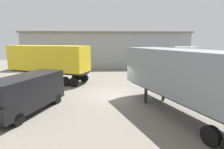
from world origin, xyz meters
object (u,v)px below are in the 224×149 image
Objects in this scene: container_trailer_teal at (183,75)px; delivery_van_black at (26,93)px; tractor_unit_white at (183,65)px; container_trailer_blue at (48,59)px.

container_trailer_teal is 1.76× the size of delivery_van_black.
container_trailer_blue reaches higher than tractor_unit_white.
tractor_unit_white is 15.09m from container_trailer_blue.
container_trailer_teal is (-4.30, -9.01, 0.73)m from tractor_unit_white.
tractor_unit_white is 16.10m from delivery_van_black.
tractor_unit_white is at bearing -44.07° from container_trailer_teal.
container_trailer_blue is at bearing 29.19° from container_trailer_teal.
container_trailer_blue is 0.95× the size of container_trailer_teal.
container_trailer_teal is at bearing 104.16° from delivery_van_black.
delivery_van_black is (1.07, -8.71, -1.26)m from container_trailer_blue.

